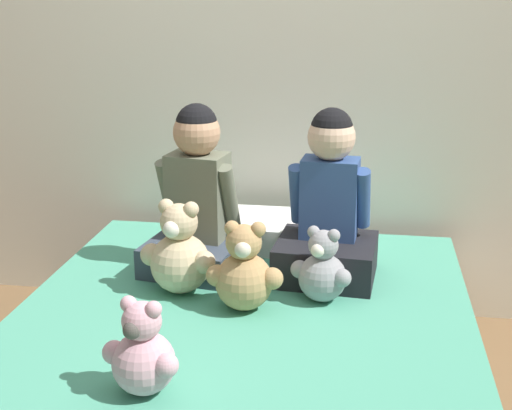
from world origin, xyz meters
The scene contains 9 objects.
wall_behind_bed centered at (0.00, 1.09, 1.25)m, with size 8.00×0.06×2.50m.
bed centered at (0.00, 0.00, 0.20)m, with size 1.51×1.94×0.40m.
child_on_left centered at (-0.24, 0.48, 0.66)m, with size 0.38×0.38×0.62m.
child_on_right centered at (0.25, 0.48, 0.65)m, with size 0.37×0.34×0.62m.
teddy_bear_held_by_left_child centered at (-0.24, 0.25, 0.54)m, with size 0.27×0.21×0.33m.
teddy_bear_held_by_right_child centered at (0.25, 0.25, 0.51)m, with size 0.21×0.16×0.26m.
teddy_bear_between_children centered at (0.00, 0.15, 0.53)m, with size 0.25×0.19×0.30m.
teddy_bear_at_foot_of_bed centered at (-0.17, -0.39, 0.52)m, with size 0.22×0.17×0.27m.
pillow_at_headboard centered at (0.00, 0.77, 0.46)m, with size 0.57×0.34×0.11m.
Camera 1 is at (0.37, -1.97, 1.43)m, focal length 50.00 mm.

